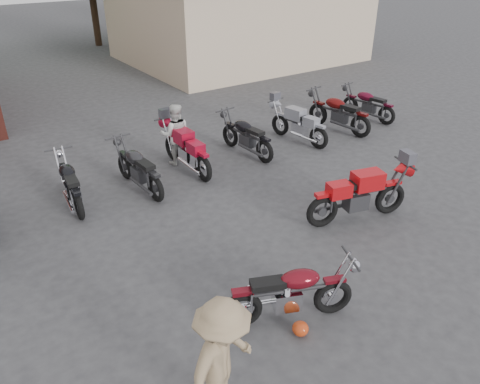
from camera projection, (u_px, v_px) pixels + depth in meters
ground at (328, 286)px, 7.77m from camera, size 90.00×90.00×0.00m
stucco_building at (238, 20)px, 22.07m from camera, size 10.00×8.00×3.50m
vintage_motorcycle at (292, 290)px, 6.83m from camera, size 2.02×1.34×1.12m
sportbike at (360, 192)px, 9.33m from camera, size 2.28×1.26×1.26m
helmet at (300, 329)px, 6.75m from camera, size 0.27×0.27×0.22m
person_light at (176, 134)px, 11.70m from camera, size 0.93×0.85×1.56m
person_tan at (223, 364)px, 5.23m from camera, size 1.30×1.08×1.75m
row_bike_2 at (69, 181)px, 9.94m from camera, size 0.80×1.94×1.10m
row_bike_3 at (138, 166)px, 10.55m from camera, size 0.79×2.01×1.14m
row_bike_4 at (186, 147)px, 11.44m from camera, size 0.72×2.11×1.22m
row_bike_5 at (246, 134)px, 12.33m from camera, size 0.81×2.00×1.13m
row_bike_6 at (298, 122)px, 13.11m from camera, size 0.93×2.04×1.14m
row_bike_7 at (338, 111)px, 13.86m from camera, size 1.03×2.20×1.23m
row_bike_8 at (368, 103)px, 14.80m from camera, size 0.86×1.94×1.08m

